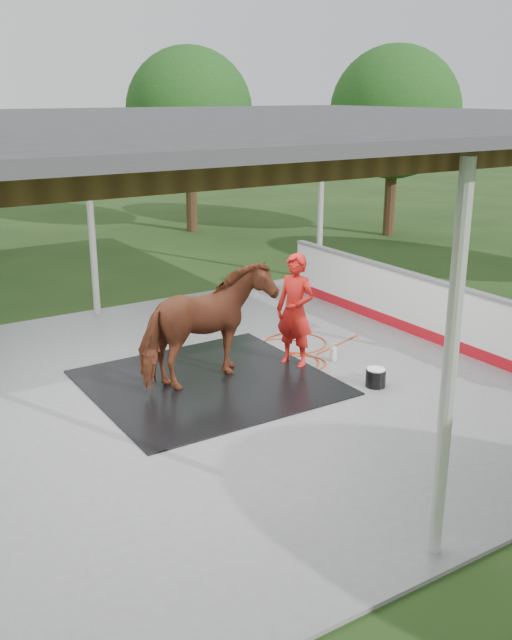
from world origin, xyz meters
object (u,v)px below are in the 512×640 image
horse (207,326)px  dasher_board (427,310)px  handler (295,310)px  wash_bucket (376,377)px

horse → dasher_board: bearing=-102.4°
handler → wash_bucket: handler is taller
handler → wash_bucket: bearing=-2.2°
horse → wash_bucket: (2.13, -1.50, -0.79)m
dasher_board → horse: horse is taller
dasher_board → handler: handler is taller
handler → wash_bucket: 1.72m
dasher_board → horse: 4.47m
dasher_board → handler: 2.87m
horse → handler: bearing=-101.4°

